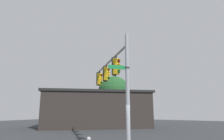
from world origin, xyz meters
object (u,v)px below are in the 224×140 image
object	(u,v)px
traffic_light_nearest_pole	(116,66)
street_name_sign	(121,67)
traffic_light_mid_inner	(107,74)
traffic_light_mid_outer	(100,79)

from	to	relation	value
traffic_light_nearest_pole	street_name_sign	xyz separation A→B (m)	(1.69, 1.31, -0.55)
traffic_light_mid_inner	traffic_light_nearest_pole	bearing A→B (deg)	47.13
traffic_light_nearest_pole	traffic_light_mid_inner	bearing A→B (deg)	-132.87
traffic_light_mid_inner	street_name_sign	world-z (taller)	traffic_light_mid_inner
traffic_light_nearest_pole	street_name_sign	world-z (taller)	traffic_light_nearest_pole
traffic_light_nearest_pole	traffic_light_mid_inner	distance (m)	2.65
traffic_light_nearest_pole	traffic_light_mid_inner	xyz separation A→B (m)	(-1.80, -1.94, 0.00)
traffic_light_nearest_pole	street_name_sign	size ratio (longest dim) A/B	1.40
traffic_light_mid_outer	street_name_sign	bearing A→B (deg)	44.41
traffic_light_mid_outer	traffic_light_nearest_pole	bearing A→B (deg)	47.13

